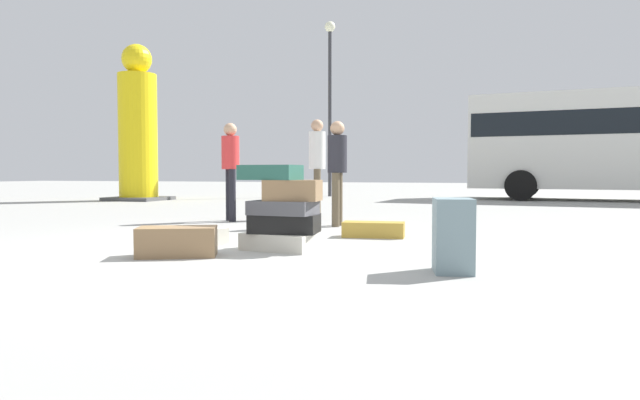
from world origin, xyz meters
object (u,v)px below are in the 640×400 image
object	(u,v)px
yellow_dummy_statue	(138,131)
suitcase_cream_left_side	(195,235)
suitcase_brown_foreground_far	(177,242)
person_bearded_onlooker	(230,162)
lamp_post	(330,82)
person_tourist_with_camera	(337,164)
person_passerby_in_red	(317,159)
suitcase_slate_behind_tower	(453,236)
suitcase_tan_foreground_near	(374,230)
suitcase_tower	(283,212)
parked_bus	(628,138)

from	to	relation	value
yellow_dummy_statue	suitcase_cream_left_side	bearing A→B (deg)	-52.01
suitcase_brown_foreground_far	person_bearded_onlooker	size ratio (longest dim) A/B	0.45
person_bearded_onlooker	lamp_post	distance (m)	10.45
person_tourist_with_camera	person_passerby_in_red	size ratio (longest dim) A/B	0.91
suitcase_cream_left_side	person_bearded_onlooker	bearing A→B (deg)	123.66
suitcase_slate_behind_tower	suitcase_tan_foreground_near	bearing A→B (deg)	105.45
suitcase_brown_foreground_far	person_bearded_onlooker	distance (m)	4.09
suitcase_cream_left_side	suitcase_tan_foreground_near	size ratio (longest dim) A/B	0.98
suitcase_tower	parked_bus	bearing A→B (deg)	64.58
suitcase_slate_behind_tower	suitcase_brown_foreground_far	distance (m)	2.67
suitcase_tan_foreground_near	lamp_post	xyz separation A→B (m)	(-3.85, 11.60, 3.83)
suitcase_slate_behind_tower	parked_bus	distance (m)	14.15
suitcase_brown_foreground_far	parked_bus	size ratio (longest dim) A/B	0.08
suitcase_tan_foreground_near	person_passerby_in_red	bearing A→B (deg)	115.88
suitcase_tan_foreground_near	person_bearded_onlooker	xyz separation A→B (m)	(-2.79, 1.62, 0.90)
yellow_dummy_statue	lamp_post	world-z (taller)	lamp_post
suitcase_cream_left_side	person_tourist_with_camera	size ratio (longest dim) A/B	0.47
person_tourist_with_camera	lamp_post	world-z (taller)	lamp_post
suitcase_cream_left_side	person_passerby_in_red	distance (m)	3.98
suitcase_tan_foreground_near	person_tourist_with_camera	world-z (taller)	person_tourist_with_camera
lamp_post	person_bearded_onlooker	bearing A→B (deg)	-83.97
suitcase_tan_foreground_near	suitcase_brown_foreground_far	size ratio (longest dim) A/B	1.03
parked_bus	suitcase_brown_foreground_far	bearing A→B (deg)	-110.53
suitcase_cream_left_side	suitcase_brown_foreground_far	distance (m)	1.01
yellow_dummy_statue	parked_bus	world-z (taller)	yellow_dummy_statue
suitcase_tan_foreground_near	suitcase_brown_foreground_far	bearing A→B (deg)	-130.22
suitcase_cream_left_side	lamp_post	xyz separation A→B (m)	(-1.97, 12.83, 3.83)
suitcase_tan_foreground_near	person_tourist_with_camera	xyz separation A→B (m)	(-0.83, 1.29, 0.87)
suitcase_brown_foreground_far	lamp_post	bearing A→B (deg)	76.65
suitcase_tower	person_passerby_in_red	size ratio (longest dim) A/B	0.51
suitcase_slate_behind_tower	suitcase_brown_foreground_far	xyz separation A→B (m)	(-2.67, 0.13, -0.16)
person_bearded_onlooker	suitcase_tower	bearing A→B (deg)	-4.90
parked_bus	suitcase_cream_left_side	bearing A→B (deg)	-113.47
suitcase_tower	yellow_dummy_statue	distance (m)	11.95
person_bearded_onlooker	parked_bus	xyz separation A→B (m)	(8.08, 9.52, 0.83)
person_bearded_onlooker	person_tourist_with_camera	size ratio (longest dim) A/B	1.03
suitcase_cream_left_side	suitcase_brown_foreground_far	size ratio (longest dim) A/B	1.01
parked_bus	lamp_post	distance (m)	9.38
suitcase_tower	suitcase_brown_foreground_far	distance (m)	1.14
suitcase_tower	person_bearded_onlooker	world-z (taller)	person_bearded_onlooker
suitcase_slate_behind_tower	person_passerby_in_red	world-z (taller)	person_passerby_in_red
suitcase_slate_behind_tower	person_tourist_with_camera	size ratio (longest dim) A/B	0.38
suitcase_cream_left_side	suitcase_tower	bearing A→B (deg)	5.33
person_tourist_with_camera	suitcase_tan_foreground_near	bearing A→B (deg)	30.42
suitcase_cream_left_side	lamp_post	size ratio (longest dim) A/B	0.13
suitcase_slate_behind_tower	yellow_dummy_statue	size ratio (longest dim) A/B	0.13
suitcase_tower	suitcase_cream_left_side	xyz separation A→B (m)	(-1.18, 0.22, -0.31)
person_passerby_in_red	lamp_post	distance (m)	9.70
suitcase_cream_left_side	person_tourist_with_camera	world-z (taller)	person_tourist_with_camera
person_tourist_with_camera	yellow_dummy_statue	distance (m)	9.92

